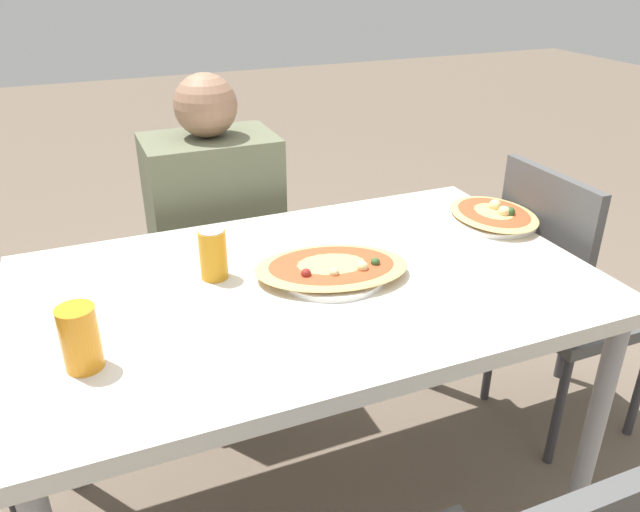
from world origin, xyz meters
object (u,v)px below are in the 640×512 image
Objects in this scene: chair_side_right at (561,293)px; drink_glass at (80,338)px; dining_table at (308,306)px; pizza_second at (494,215)px; chair_far_seated at (211,253)px; pizza_main at (332,269)px; soda_can at (213,254)px; person_seated at (216,221)px.

chair_side_right is 7.12× the size of drink_glass.
dining_table is at bearing -86.50° from chair_side_right.
chair_side_right is 3.16× the size of pizza_second.
chair_far_seated is 0.98m from pizza_second.
soda_can is (-0.26, 0.11, 0.04)m from pizza_main.
person_seated is 2.74× the size of pizza_main.
pizza_main is (0.06, -0.00, 0.09)m from dining_table.
dining_table is 0.56m from drink_glass.
soda_can is at bearing 153.22° from dining_table.
pizza_second is (0.57, 0.13, -0.00)m from pizza_main.
drink_glass is at bearing -165.38° from pizza_main.
person_seated is at bearing -121.64° from chair_side_right.
person_seated is 0.57m from soda_can.
chair_far_seated reaches higher than pizza_main.
dining_table is at bearing 95.61° from chair_far_seated.
chair_side_right is at bearing 148.36° from person_seated.
chair_far_seated reaches higher than pizza_second.
dining_table is 1.19× the size of person_seated.
pizza_main is 1.44× the size of pizza_second.
drink_glass is at bearing 60.70° from person_seated.
pizza_main is (0.13, -0.76, 0.28)m from chair_far_seated.
soda_can is at bearing 76.47° from person_seated.
pizza_main is 3.36× the size of soda_can.
pizza_second is at bearing 11.17° from dining_table.
soda_can is (-0.13, -0.53, 0.15)m from person_seated.
chair_side_right is at bearing 3.50° from dining_table.
chair_side_right is at bearing 4.04° from pizza_main.
pizza_second is (0.83, 0.02, -0.04)m from soda_can.
pizza_second is at bearing -105.99° from chair_side_right.
soda_can is at bearing 158.06° from pizza_main.
chair_far_seated is 2.19× the size of pizza_main.
drink_glass is 1.18m from pizza_second.
pizza_main is (-0.81, -0.06, 0.28)m from chair_side_right.
person_seated is at bearing 96.65° from dining_table.
chair_far_seated reaches higher than dining_table.
pizza_second is at bearing 143.81° from person_seated.
drink_glass reaches higher than soda_can.
chair_far_seated is 1.06m from drink_glass.
pizza_main is (0.13, -0.64, 0.11)m from person_seated.
chair_side_right reaches higher than pizza_main.
soda_can reaches higher than pizza_second.
dining_table is at bearing -168.83° from pizza_second.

